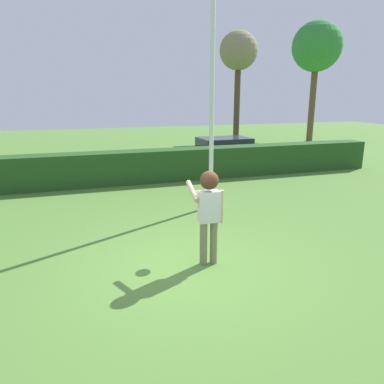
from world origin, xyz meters
TOP-DOWN VIEW (x-y plane):
  - ground_plane at (0.00, 0.00)m, footprint 60.00×60.00m
  - person at (0.36, 0.00)m, footprint 0.56×0.76m
  - frisbee at (0.39, 0.65)m, footprint 0.26×0.26m
  - lamppost at (1.68, 3.35)m, footprint 0.24×0.24m
  - hedge_row at (0.00, 7.02)m, footprint 19.90×0.90m
  - parked_car_green at (4.49, 9.05)m, footprint 4.24×1.89m
  - bare_elm_tree at (6.19, 11.49)m, footprint 1.88×1.88m
  - willow_tree at (13.50, 15.37)m, footprint 3.17×3.17m

SIDE VIEW (x-z plane):
  - ground_plane at x=0.00m, z-range 0.00..0.00m
  - hedge_row at x=0.00m, z-range 0.00..1.15m
  - parked_car_green at x=4.49m, z-range 0.06..1.31m
  - person at x=0.36m, z-range 0.25..2.04m
  - frisbee at x=0.39m, z-range 1.21..1.26m
  - lamppost at x=1.68m, z-range 0.32..6.85m
  - bare_elm_tree at x=6.19m, z-range 1.96..8.09m
  - willow_tree at x=13.50m, z-range 2.16..9.85m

